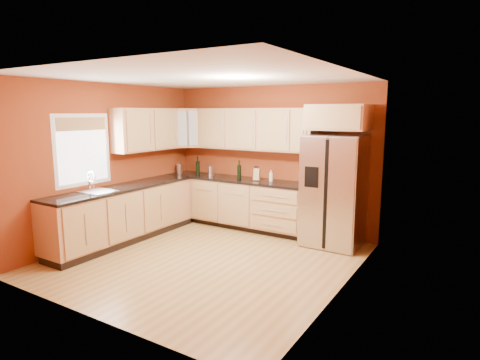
# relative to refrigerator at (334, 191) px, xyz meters

# --- Properties ---
(floor) EXTENTS (4.00, 4.00, 0.00)m
(floor) POSITION_rel_refrigerator_xyz_m (-1.35, -1.62, -0.89)
(floor) COLOR olive
(floor) RESTS_ON ground
(ceiling) EXTENTS (4.00, 4.00, 0.00)m
(ceiling) POSITION_rel_refrigerator_xyz_m (-1.35, -1.62, 1.71)
(ceiling) COLOR silver
(ceiling) RESTS_ON wall_back
(wall_back) EXTENTS (4.00, 0.04, 2.60)m
(wall_back) POSITION_rel_refrigerator_xyz_m (-1.35, 0.38, 0.41)
(wall_back) COLOR maroon
(wall_back) RESTS_ON floor
(wall_front) EXTENTS (4.00, 0.04, 2.60)m
(wall_front) POSITION_rel_refrigerator_xyz_m (-1.35, -3.62, 0.41)
(wall_front) COLOR maroon
(wall_front) RESTS_ON floor
(wall_left) EXTENTS (0.04, 4.00, 2.60)m
(wall_left) POSITION_rel_refrigerator_xyz_m (-3.35, -1.62, 0.41)
(wall_left) COLOR maroon
(wall_left) RESTS_ON floor
(wall_right) EXTENTS (0.04, 4.00, 2.60)m
(wall_right) POSITION_rel_refrigerator_xyz_m (0.65, -1.62, 0.41)
(wall_right) COLOR maroon
(wall_right) RESTS_ON floor
(base_cabinets_back) EXTENTS (2.90, 0.60, 0.88)m
(base_cabinets_back) POSITION_rel_refrigerator_xyz_m (-1.90, 0.07, -0.45)
(base_cabinets_back) COLOR #B17D56
(base_cabinets_back) RESTS_ON floor
(base_cabinets_left) EXTENTS (0.60, 2.80, 0.88)m
(base_cabinets_left) POSITION_rel_refrigerator_xyz_m (-3.05, -1.62, -0.45)
(base_cabinets_left) COLOR #B17D56
(base_cabinets_left) RESTS_ON floor
(countertop_back) EXTENTS (2.90, 0.62, 0.04)m
(countertop_back) POSITION_rel_refrigerator_xyz_m (-1.90, 0.06, 0.01)
(countertop_back) COLOR black
(countertop_back) RESTS_ON base_cabinets_back
(countertop_left) EXTENTS (0.62, 2.80, 0.04)m
(countertop_left) POSITION_rel_refrigerator_xyz_m (-3.04, -1.62, 0.01)
(countertop_left) COLOR black
(countertop_left) RESTS_ON base_cabinets_left
(upper_cabinets_back) EXTENTS (2.30, 0.33, 0.75)m
(upper_cabinets_back) POSITION_rel_refrigerator_xyz_m (-1.60, 0.21, 0.94)
(upper_cabinets_back) COLOR #B17D56
(upper_cabinets_back) RESTS_ON wall_back
(upper_cabinets_left) EXTENTS (0.33, 1.35, 0.75)m
(upper_cabinets_left) POSITION_rel_refrigerator_xyz_m (-3.19, -0.90, 0.94)
(upper_cabinets_left) COLOR #B17D56
(upper_cabinets_left) RESTS_ON wall_left
(corner_upper_cabinet) EXTENTS (0.67, 0.67, 0.75)m
(corner_upper_cabinet) POSITION_rel_refrigerator_xyz_m (-3.02, 0.04, 0.94)
(corner_upper_cabinet) COLOR #B17D56
(corner_upper_cabinet) RESTS_ON wall_back
(over_fridge_cabinet) EXTENTS (0.92, 0.60, 0.40)m
(over_fridge_cabinet) POSITION_rel_refrigerator_xyz_m (0.00, 0.07, 1.16)
(over_fridge_cabinet) COLOR #B17D56
(over_fridge_cabinet) RESTS_ON wall_back
(refrigerator) EXTENTS (0.90, 0.75, 1.78)m
(refrigerator) POSITION_rel_refrigerator_xyz_m (0.00, 0.00, 0.00)
(refrigerator) COLOR silver
(refrigerator) RESTS_ON floor
(window) EXTENTS (0.03, 0.90, 1.00)m
(window) POSITION_rel_refrigerator_xyz_m (-3.33, -2.12, 0.66)
(window) COLOR white
(window) RESTS_ON wall_left
(sink_faucet) EXTENTS (0.50, 0.42, 0.30)m
(sink_faucet) POSITION_rel_refrigerator_xyz_m (-3.04, -2.12, 0.18)
(sink_faucet) COLOR silver
(sink_faucet) RESTS_ON countertop_left
(canister_left) EXTENTS (0.12, 0.12, 0.19)m
(canister_left) POSITION_rel_refrigerator_xyz_m (-3.20, 0.00, 0.12)
(canister_left) COLOR silver
(canister_left) RESTS_ON countertop_back
(canister_right) EXTENTS (0.13, 0.13, 0.19)m
(canister_right) POSITION_rel_refrigerator_xyz_m (-2.46, 0.06, 0.12)
(canister_right) COLOR silver
(canister_right) RESTS_ON countertop_back
(wine_bottle_a) EXTENTS (0.08, 0.08, 0.35)m
(wine_bottle_a) POSITION_rel_refrigerator_xyz_m (-2.81, 0.10, 0.21)
(wine_bottle_a) COLOR black
(wine_bottle_a) RESTS_ON countertop_back
(wine_bottle_b) EXTENTS (0.08, 0.08, 0.34)m
(wine_bottle_b) POSITION_rel_refrigerator_xyz_m (-1.84, 0.09, 0.20)
(wine_bottle_b) COLOR black
(wine_bottle_b) RESTS_ON countertop_back
(knife_block) EXTENTS (0.12, 0.12, 0.21)m
(knife_block) POSITION_rel_refrigerator_xyz_m (-1.45, 0.07, 0.14)
(knife_block) COLOR tan
(knife_block) RESTS_ON countertop_back
(soap_dispenser) EXTENTS (0.07, 0.07, 0.19)m
(soap_dispenser) POSITION_rel_refrigerator_xyz_m (-1.19, 0.12, 0.13)
(soap_dispenser) COLOR white
(soap_dispenser) RESTS_ON countertop_back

